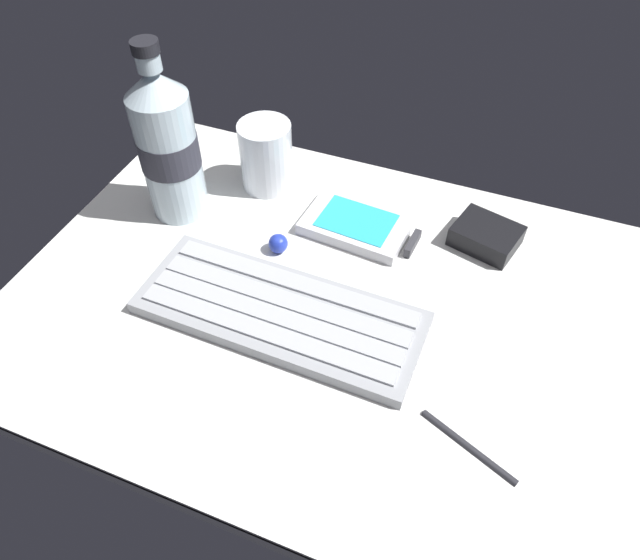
# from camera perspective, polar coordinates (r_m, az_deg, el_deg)

# --- Properties ---
(ground_plane) EXTENTS (0.64, 0.48, 0.03)m
(ground_plane) POSITION_cam_1_polar(r_m,az_deg,el_deg) (0.61, -0.08, -2.65)
(ground_plane) COLOR silver
(keyboard) EXTENTS (0.29, 0.12, 0.02)m
(keyboard) POSITION_cam_1_polar(r_m,az_deg,el_deg) (0.59, -3.96, -3.15)
(keyboard) COLOR #93969B
(keyboard) RESTS_ON ground_plane
(handheld_device) EXTENTS (0.13, 0.09, 0.02)m
(handheld_device) POSITION_cam_1_polar(r_m,az_deg,el_deg) (0.67, 4.12, 5.29)
(handheld_device) COLOR silver
(handheld_device) RESTS_ON ground_plane
(juice_cup) EXTENTS (0.06, 0.06, 0.09)m
(juice_cup) POSITION_cam_1_polar(r_m,az_deg,el_deg) (0.72, -5.30, 11.84)
(juice_cup) COLOR silver
(juice_cup) RESTS_ON ground_plane
(water_bottle) EXTENTS (0.07, 0.07, 0.21)m
(water_bottle) POSITION_cam_1_polar(r_m,az_deg,el_deg) (0.67, -14.75, 12.70)
(water_bottle) COLOR silver
(water_bottle) RESTS_ON ground_plane
(charger_block) EXTENTS (0.08, 0.07, 0.02)m
(charger_block) POSITION_cam_1_polar(r_m,az_deg,el_deg) (0.68, 16.02, 4.20)
(charger_block) COLOR black
(charger_block) RESTS_ON ground_plane
(trackball_mouse) EXTENTS (0.02, 0.02, 0.02)m
(trackball_mouse) POSITION_cam_1_polar(r_m,az_deg,el_deg) (0.65, -4.14, 3.61)
(trackball_mouse) COLOR #2338B2
(trackball_mouse) RESTS_ON ground_plane
(stylus_pen) EXTENTS (0.09, 0.04, 0.01)m
(stylus_pen) POSITION_cam_1_polar(r_m,az_deg,el_deg) (0.53, 14.42, -15.45)
(stylus_pen) COLOR #26262B
(stylus_pen) RESTS_ON ground_plane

